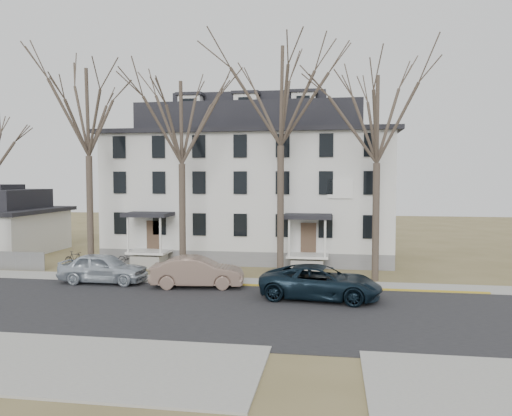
% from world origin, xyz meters
% --- Properties ---
extents(ground, '(120.00, 120.00, 0.00)m').
position_xyz_m(ground, '(0.00, 0.00, 0.00)').
color(ground, olive).
rests_on(ground, ground).
extents(main_road, '(120.00, 10.00, 0.04)m').
position_xyz_m(main_road, '(0.00, 2.00, 0.00)').
color(main_road, '#27272A').
rests_on(main_road, ground).
extents(far_sidewalk, '(120.00, 2.00, 0.08)m').
position_xyz_m(far_sidewalk, '(0.00, 8.00, 0.00)').
color(far_sidewalk, '#A09F97').
rests_on(far_sidewalk, ground).
extents(yellow_curb, '(14.00, 0.25, 0.06)m').
position_xyz_m(yellow_curb, '(5.00, 7.10, 0.00)').
color(yellow_curb, gold).
rests_on(yellow_curb, ground).
extents(boarding_house, '(20.80, 12.36, 12.05)m').
position_xyz_m(boarding_house, '(-2.00, 17.95, 5.38)').
color(boarding_house, slate).
rests_on(boarding_house, ground).
extents(tree_far_left, '(8.40, 8.40, 13.72)m').
position_xyz_m(tree_far_left, '(-11.00, 9.80, 10.34)').
color(tree_far_left, '#473B31').
rests_on(tree_far_left, ground).
extents(tree_mid_left, '(7.80, 7.80, 12.74)m').
position_xyz_m(tree_mid_left, '(-5.00, 9.80, 9.60)').
color(tree_mid_left, '#473B31').
rests_on(tree_mid_left, ground).
extents(tree_center, '(9.00, 9.00, 14.70)m').
position_xyz_m(tree_center, '(1.00, 9.80, 11.08)').
color(tree_center, '#473B31').
rests_on(tree_center, ground).
extents(tree_mid_right, '(7.80, 7.80, 12.74)m').
position_xyz_m(tree_mid_right, '(6.50, 9.80, 9.60)').
color(tree_mid_right, '#473B31').
rests_on(tree_mid_right, ground).
extents(car_silver, '(4.92, 1.99, 1.68)m').
position_xyz_m(car_silver, '(-8.63, 6.63, 0.84)').
color(car_silver, silver).
rests_on(car_silver, ground).
extents(car_tan, '(5.16, 2.40, 1.64)m').
position_xyz_m(car_tan, '(-3.13, 6.39, 0.82)').
color(car_tan, '#7B6355').
rests_on(car_tan, ground).
extents(car_navy, '(6.12, 3.32, 1.63)m').
position_xyz_m(car_navy, '(3.50, 4.77, 0.81)').
color(car_navy, black).
rests_on(car_navy, ground).
extents(bicycle_left, '(1.65, 0.64, 0.85)m').
position_xyz_m(bicycle_left, '(-9.66, 12.60, 0.43)').
color(bicycle_left, black).
rests_on(bicycle_left, ground).
extents(bicycle_right, '(1.65, 0.70, 0.96)m').
position_xyz_m(bicycle_right, '(-12.97, 11.39, 0.48)').
color(bicycle_right, black).
rests_on(bicycle_right, ground).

